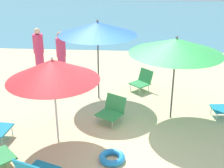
# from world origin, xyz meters

# --- Properties ---
(ground_plane) EXTENTS (40.00, 40.00, 0.00)m
(ground_plane) POSITION_xyz_m (0.00, 0.00, 0.00)
(ground_plane) COLOR beige
(sea_water) EXTENTS (40.00, 16.00, 0.01)m
(sea_water) POSITION_xyz_m (0.00, 14.16, 0.00)
(sea_water) COLOR teal
(sea_water) RESTS_ON ground_plane
(umbrella_green) EXTENTS (2.08, 2.08, 1.98)m
(umbrella_green) POSITION_xyz_m (1.07, 0.60, 1.76)
(umbrella_green) COLOR #4C4C51
(umbrella_green) RESTS_ON ground_plane
(umbrella_red) EXTENTS (1.79, 1.79, 1.85)m
(umbrella_red) POSITION_xyz_m (-1.36, -0.61, 1.58)
(umbrella_red) COLOR silver
(umbrella_red) RESTS_ON ground_plane
(umbrella_blue) EXTENTS (1.99, 1.99, 2.12)m
(umbrella_blue) POSITION_xyz_m (-0.77, 1.59, 1.90)
(umbrella_blue) COLOR #4C4C51
(umbrella_blue) RESTS_ON ground_plane
(beach_chair_d) EXTENTS (0.73, 0.74, 0.60)m
(beach_chair_d) POSITION_xyz_m (-0.31, 0.31, 0.31)
(beach_chair_d) COLOR #33934C
(beach_chair_d) RESTS_ON ground_plane
(beach_chair_f) EXTENTS (0.71, 0.71, 0.59)m
(beach_chair_f) POSITION_xyz_m (0.42, 2.20, 0.30)
(beach_chair_f) COLOR #33934C
(beach_chair_f) RESTS_ON ground_plane
(person_a) EXTENTS (0.31, 0.31, 1.61)m
(person_a) POSITION_xyz_m (-2.74, 2.88, 0.81)
(person_a) COLOR #DB3866
(person_a) RESTS_ON ground_plane
(person_b) EXTENTS (0.28, 0.28, 1.55)m
(person_b) POSITION_xyz_m (-2.00, 2.68, 0.79)
(person_b) COLOR #DB3866
(person_b) RESTS_ON ground_plane
(swim_ring) EXTENTS (0.50, 0.50, 0.12)m
(swim_ring) POSITION_xyz_m (-0.20, -1.18, 0.06)
(swim_ring) COLOR #238CD8
(swim_ring) RESTS_ON ground_plane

